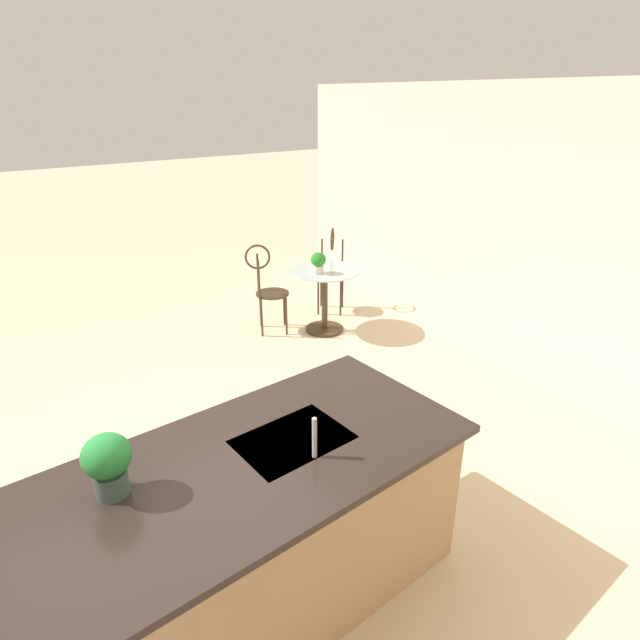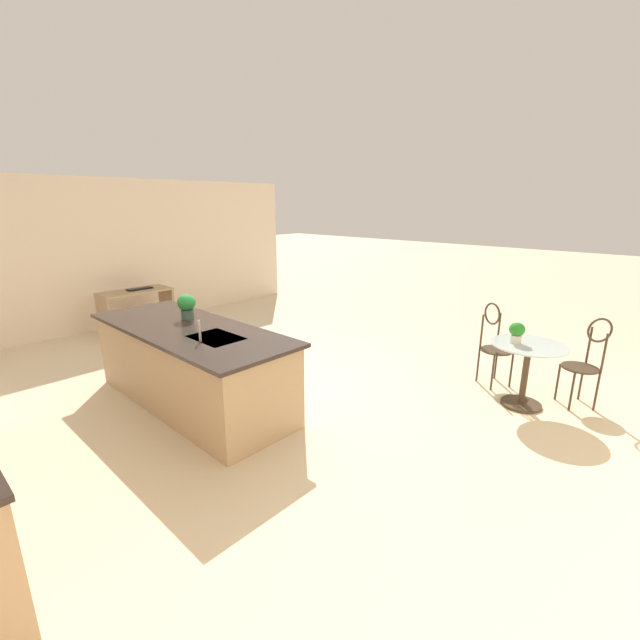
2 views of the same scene
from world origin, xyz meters
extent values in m
plane|color=beige|center=(0.00, 0.00, 0.00)|extent=(40.00, 40.00, 0.00)
cube|color=beige|center=(4.26, 0.00, 1.35)|extent=(0.12, 7.80, 2.70)
cube|color=tan|center=(0.30, 0.85, 0.44)|extent=(2.70, 0.96, 0.88)
cube|color=#2D231E|center=(0.30, 0.85, 0.90)|extent=(2.80, 1.06, 0.04)
cube|color=#B2B5BA|center=(-0.25, 0.85, 0.91)|extent=(0.56, 0.40, 0.03)
cylinder|color=#3D2D1E|center=(-2.53, -1.68, 0.01)|extent=(0.44, 0.44, 0.03)
cylinder|color=#3D2D1E|center=(-2.53, -1.68, 0.38)|extent=(0.07, 0.07, 0.69)
cylinder|color=#B2C6C1|center=(-2.53, -1.68, 0.73)|extent=(0.80, 0.80, 0.01)
cylinder|color=#3D2D1E|center=(-2.25, -2.10, 0.23)|extent=(0.03, 0.03, 0.45)
cylinder|color=#3D2D1E|center=(-2.11, -1.86, 0.23)|extent=(0.03, 0.03, 0.45)
cylinder|color=#3D2D1E|center=(-2.01, -2.24, 0.23)|extent=(0.03, 0.03, 0.45)
cylinder|color=#3D2D1E|center=(-1.87, -2.00, 0.23)|extent=(0.03, 0.03, 0.45)
cylinder|color=#3D2D1E|center=(-2.06, -2.05, 0.46)|extent=(0.52, 0.52, 0.02)
cylinder|color=#3D2D1E|center=(-1.99, -2.24, 0.68)|extent=(0.03, 0.03, 0.45)
cylinder|color=#3D2D1E|center=(-1.86, -2.01, 0.68)|extent=(0.03, 0.03, 0.45)
torus|color=#3D2D1E|center=(-1.93, -2.12, 0.90)|extent=(0.26, 0.16, 0.28)
cylinder|color=#3D2D1E|center=(-2.97, -1.91, 0.23)|extent=(0.03, 0.03, 0.45)
cylinder|color=#3D2D1E|center=(-2.78, -2.11, 0.23)|extent=(0.03, 0.03, 0.45)
cylinder|color=#3D2D1E|center=(-3.17, -2.10, 0.23)|extent=(0.03, 0.03, 0.45)
cylinder|color=#3D2D1E|center=(-2.98, -2.30, 0.23)|extent=(0.03, 0.03, 0.45)
cylinder|color=#3D2D1E|center=(-2.97, -2.10, 0.46)|extent=(0.54, 0.54, 0.02)
cylinder|color=#3D2D1E|center=(-3.17, -2.12, 0.68)|extent=(0.03, 0.03, 0.45)
cylinder|color=#3D2D1E|center=(-2.99, -2.30, 0.68)|extent=(0.03, 0.03, 0.45)
torus|color=#3D2D1E|center=(-3.08, -2.21, 0.90)|extent=(0.22, 0.21, 0.28)
cylinder|color=#B2B5BA|center=(-0.25, 1.03, 1.03)|extent=(0.02, 0.02, 0.22)
cube|color=tan|center=(3.65, -0.61, 0.35)|extent=(0.54, 0.04, 0.71)
cube|color=tan|center=(3.65, 0.55, 0.35)|extent=(0.54, 0.04, 0.71)
cube|color=tan|center=(3.65, -0.03, 0.72)|extent=(0.60, 1.20, 0.03)
cube|color=black|center=(3.67, -0.13, 0.75)|extent=(0.16, 0.44, 0.02)
cube|color=#333335|center=(3.67, -0.13, 0.77)|extent=(0.13, 0.40, 0.01)
cylinder|color=beige|center=(-2.40, -1.63, 0.79)|extent=(0.11, 0.11, 0.09)
ellipsoid|color=#258225|center=(-2.40, -1.63, 0.90)|extent=(0.17, 0.17, 0.15)
cylinder|color=#385147|center=(0.60, 0.67, 0.98)|extent=(0.14, 0.14, 0.12)
ellipsoid|color=#258238|center=(0.60, 0.67, 1.12)|extent=(0.21, 0.21, 0.19)
camera|label=1|loc=(1.02, 2.66, 2.53)|focal=29.30mm
camera|label=2|loc=(-3.84, 3.13, 2.25)|focal=23.62mm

